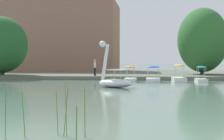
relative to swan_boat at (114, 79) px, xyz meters
The scene contains 12 objects.
ground_plane 14.63m from the swan_boat, 94.31° to the right, with size 448.47×448.47×0.00m, color #567060.
shore_bank_far 20.86m from the swan_boat, 93.02° to the left, with size 130.91×24.85×0.39m, color #5B6051.
swan_boat is the anchor object (origin of this frame).
pedal_boat_orange 6.56m from the swan_boat, 80.57° to the left, with size 1.23×2.01×1.49m.
pedal_boat_blue 6.88m from the swan_boat, 62.37° to the left, with size 1.39×2.08×1.52m.
pedal_boat_yellow 8.53m from the swan_boat, 48.90° to the left, with size 1.20×2.17×1.64m.
pedal_boat_teal 10.10m from the swan_boat, 40.48° to the left, with size 0.94×1.80×1.51m.
tree_willow_overhanging 17.90m from the swan_boat, 57.09° to the left, with size 7.69×8.45×7.90m.
tree_willow_near_path 17.62m from the swan_boat, 141.51° to the left, with size 5.83×5.51×6.63m.
person_on_path 10.21m from the swan_boat, 106.02° to the left, with size 0.22×0.22×1.72m.
apartment_block 29.18m from the swan_boat, 113.19° to the left, with size 19.50×9.40×10.84m, color #996B56.
reed_clump_foreground 14.90m from the swan_boat, 91.37° to the right, with size 2.00×0.95×1.50m.
Camera 1 is at (2.81, -7.73, 1.94)m, focal length 48.53 mm.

